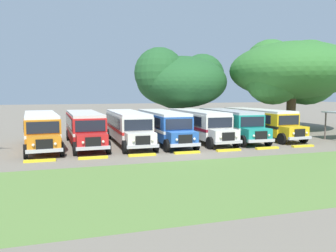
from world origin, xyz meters
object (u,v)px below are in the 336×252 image
(parked_bus_slot_6, at_px, (259,122))
(broad_shade_tree, at_px, (180,80))
(parked_bus_slot_0, at_px, (41,128))
(parked_bus_slot_1, at_px, (84,127))
(secondary_tree, at_px, (290,71))
(parked_bus_slot_5, at_px, (229,123))
(parked_bus_slot_3, at_px, (163,125))
(parked_bus_slot_4, at_px, (199,124))
(parked_bus_slot_2, at_px, (128,126))

(parked_bus_slot_6, bearing_deg, broad_shade_tree, -154.36)
(parked_bus_slot_0, relative_size, parked_bus_slot_1, 1.01)
(parked_bus_slot_0, bearing_deg, broad_shade_tree, 116.98)
(parked_bus_slot_0, height_order, secondary_tree, secondary_tree)
(parked_bus_slot_0, distance_m, parked_bus_slot_1, 3.50)
(parked_bus_slot_5, height_order, secondary_tree, secondary_tree)
(parked_bus_slot_3, distance_m, parked_bus_slot_4, 3.61)
(parked_bus_slot_2, height_order, secondary_tree, secondary_tree)
(parked_bus_slot_4, bearing_deg, parked_bus_slot_1, -93.34)
(parked_bus_slot_2, relative_size, secondary_tree, 0.70)
(parked_bus_slot_0, bearing_deg, parked_bus_slot_4, 84.53)
(parked_bus_slot_2, relative_size, broad_shade_tree, 0.91)
(parked_bus_slot_0, distance_m, parked_bus_slot_2, 7.21)
(parked_bus_slot_2, height_order, broad_shade_tree, broad_shade_tree)
(parked_bus_slot_3, height_order, broad_shade_tree, broad_shade_tree)
(parked_bus_slot_5, distance_m, parked_bus_slot_6, 3.63)
(parked_bus_slot_0, xyz_separation_m, parked_bus_slot_3, (10.38, -0.45, 0.00))
(parked_bus_slot_2, distance_m, parked_bus_slot_3, 3.19)
(parked_bus_slot_5, bearing_deg, parked_bus_slot_2, -89.01)
(parked_bus_slot_2, distance_m, broad_shade_tree, 13.55)
(parked_bus_slot_3, bearing_deg, parked_bus_slot_1, -95.58)
(parked_bus_slot_1, relative_size, secondary_tree, 0.71)
(secondary_tree, bearing_deg, parked_bus_slot_3, -161.86)
(parked_bus_slot_2, distance_m, parked_bus_slot_4, 6.76)
(parked_bus_slot_0, height_order, parked_bus_slot_1, same)
(parked_bus_slot_6, distance_m, secondary_tree, 10.40)
(parked_bus_slot_2, bearing_deg, parked_bus_slot_6, 91.49)
(broad_shade_tree, bearing_deg, parked_bus_slot_4, -98.80)
(parked_bus_slot_3, bearing_deg, secondary_tree, 107.67)
(parked_bus_slot_0, bearing_deg, parked_bus_slot_5, 84.58)
(parked_bus_slot_0, relative_size, secondary_tree, 0.71)
(parked_bus_slot_0, distance_m, secondary_tree, 29.06)
(parked_bus_slot_6, height_order, secondary_tree, secondary_tree)
(broad_shade_tree, bearing_deg, parked_bus_slot_5, -80.20)
(parked_bus_slot_4, bearing_deg, parked_bus_slot_0, -92.24)
(parked_bus_slot_1, height_order, parked_bus_slot_3, same)
(parked_bus_slot_0, distance_m, parked_bus_slot_4, 13.98)
(parked_bus_slot_0, relative_size, parked_bus_slot_2, 1.01)
(parked_bus_slot_4, xyz_separation_m, broad_shade_tree, (1.51, 9.78, 4.37))
(parked_bus_slot_3, xyz_separation_m, secondary_tree, (17.65, 5.78, 5.49))
(parked_bus_slot_2, height_order, parked_bus_slot_4, same)
(parked_bus_slot_4, height_order, secondary_tree, secondary_tree)
(parked_bus_slot_0, relative_size, broad_shade_tree, 0.92)
(parked_bus_slot_4, height_order, parked_bus_slot_6, same)
(parked_bus_slot_3, height_order, parked_bus_slot_6, same)
(parked_bus_slot_3, height_order, parked_bus_slot_5, same)
(parked_bus_slot_0, bearing_deg, parked_bus_slot_1, 87.83)
(parked_bus_slot_1, height_order, secondary_tree, secondary_tree)
(parked_bus_slot_0, xyz_separation_m, parked_bus_slot_6, (20.78, 0.29, 0.00))
(parked_bus_slot_1, xyz_separation_m, broad_shade_tree, (11.99, 9.48, 4.37))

